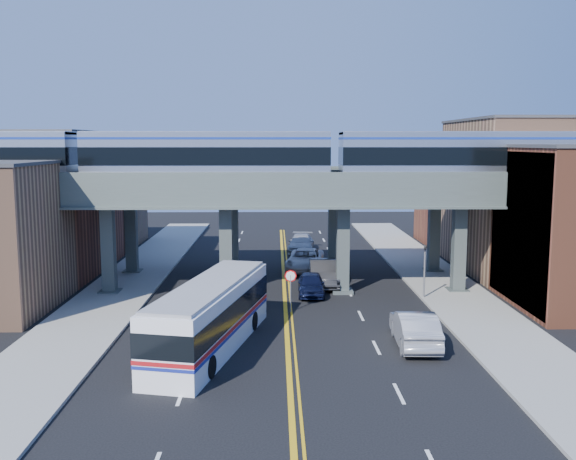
{
  "coord_description": "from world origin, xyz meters",
  "views": [
    {
      "loc": [
        -0.57,
        -35.26,
        10.32
      ],
      "look_at": [
        0.2,
        5.89,
        4.68
      ],
      "focal_mm": 40.0,
      "sensor_mm": 36.0,
      "label": 1
    }
  ],
  "objects_px": {
    "stop_sign": "(291,284)",
    "transit_bus": "(211,316)",
    "traffic_signal": "(425,265)",
    "transit_train": "(207,156)",
    "car_lane_a": "(311,284)",
    "car_lane_b": "(324,273)",
    "car_parked_curb": "(415,328)",
    "car_lane_c": "(305,260)",
    "car_lane_d": "(301,243)"
  },
  "relations": [
    {
      "from": "car_lane_c",
      "to": "car_parked_curb",
      "type": "height_order",
      "value": "car_parked_curb"
    },
    {
      "from": "transit_train",
      "to": "transit_bus",
      "type": "xyz_separation_m",
      "value": [
        1.3,
        -11.93,
        -7.74
      ]
    },
    {
      "from": "stop_sign",
      "to": "car_parked_curb",
      "type": "xyz_separation_m",
      "value": [
        6.2,
        -6.68,
        -0.85
      ]
    },
    {
      "from": "transit_train",
      "to": "stop_sign",
      "type": "height_order",
      "value": "transit_train"
    },
    {
      "from": "transit_train",
      "to": "car_lane_d",
      "type": "relative_size",
      "value": 9.0
    },
    {
      "from": "stop_sign",
      "to": "car_lane_c",
      "type": "relative_size",
      "value": 0.43
    },
    {
      "from": "car_lane_a",
      "to": "car_lane_d",
      "type": "height_order",
      "value": "car_lane_d"
    },
    {
      "from": "traffic_signal",
      "to": "transit_bus",
      "type": "xyz_separation_m",
      "value": [
        -13.06,
        -9.93,
        -0.64
      ]
    },
    {
      "from": "car_lane_a",
      "to": "car_lane_b",
      "type": "bearing_deg",
      "value": 70.72
    },
    {
      "from": "transit_train",
      "to": "car_parked_curb",
      "type": "height_order",
      "value": "transit_train"
    },
    {
      "from": "transit_train",
      "to": "car_parked_curb",
      "type": "relative_size",
      "value": 9.19
    },
    {
      "from": "car_lane_a",
      "to": "traffic_signal",
      "type": "bearing_deg",
      "value": -9.26
    },
    {
      "from": "traffic_signal",
      "to": "car_lane_a",
      "type": "height_order",
      "value": "traffic_signal"
    },
    {
      "from": "transit_bus",
      "to": "car_lane_d",
      "type": "bearing_deg",
      "value": 1.49
    },
    {
      "from": "transit_train",
      "to": "car_lane_b",
      "type": "xyz_separation_m",
      "value": [
        8.04,
        2.23,
        -8.47
      ]
    },
    {
      "from": "car_lane_c",
      "to": "car_lane_d",
      "type": "xyz_separation_m",
      "value": [
        -0.0,
        8.66,
        -0.03
      ]
    },
    {
      "from": "car_lane_b",
      "to": "car_lane_c",
      "type": "bearing_deg",
      "value": 101.36
    },
    {
      "from": "car_lane_a",
      "to": "car_parked_curb",
      "type": "bearing_deg",
      "value": -65.51
    },
    {
      "from": "stop_sign",
      "to": "traffic_signal",
      "type": "height_order",
      "value": "traffic_signal"
    },
    {
      "from": "traffic_signal",
      "to": "transit_bus",
      "type": "distance_m",
      "value": 16.42
    },
    {
      "from": "car_lane_b",
      "to": "car_parked_curb",
      "type": "relative_size",
      "value": 1.03
    },
    {
      "from": "car_lane_d",
      "to": "transit_train",
      "type": "bearing_deg",
      "value": -106.99
    },
    {
      "from": "traffic_signal",
      "to": "transit_bus",
      "type": "height_order",
      "value": "traffic_signal"
    },
    {
      "from": "car_lane_a",
      "to": "car_lane_b",
      "type": "relative_size",
      "value": 0.78
    },
    {
      "from": "car_lane_c",
      "to": "car_parked_curb",
      "type": "distance_m",
      "value": 20.27
    },
    {
      "from": "car_lane_c",
      "to": "car_parked_curb",
      "type": "bearing_deg",
      "value": -68.76
    },
    {
      "from": "car_lane_a",
      "to": "car_lane_b",
      "type": "xyz_separation_m",
      "value": [
        1.07,
        2.82,
        0.18
      ]
    },
    {
      "from": "car_lane_d",
      "to": "traffic_signal",
      "type": "bearing_deg",
      "value": -62.76
    },
    {
      "from": "stop_sign",
      "to": "transit_bus",
      "type": "bearing_deg",
      "value": -120.99
    },
    {
      "from": "stop_sign",
      "to": "car_parked_curb",
      "type": "relative_size",
      "value": 0.48
    },
    {
      "from": "car_lane_a",
      "to": "car_parked_curb",
      "type": "height_order",
      "value": "car_parked_curb"
    },
    {
      "from": "transit_bus",
      "to": "car_lane_a",
      "type": "relative_size",
      "value": 2.91
    },
    {
      "from": "transit_train",
      "to": "car_lane_d",
      "type": "xyz_separation_m",
      "value": [
        6.97,
        16.7,
        -8.58
      ]
    },
    {
      "from": "transit_train",
      "to": "car_lane_a",
      "type": "height_order",
      "value": "transit_train"
    },
    {
      "from": "car_lane_d",
      "to": "stop_sign",
      "type": "bearing_deg",
      "value": -88.3
    },
    {
      "from": "transit_bus",
      "to": "car_lane_b",
      "type": "bearing_deg",
      "value": -12.76
    },
    {
      "from": "transit_bus",
      "to": "car_lane_c",
      "type": "relative_size",
      "value": 2.11
    },
    {
      "from": "car_lane_b",
      "to": "car_lane_d",
      "type": "distance_m",
      "value": 14.51
    },
    {
      "from": "stop_sign",
      "to": "car_lane_b",
      "type": "height_order",
      "value": "stop_sign"
    },
    {
      "from": "traffic_signal",
      "to": "car_lane_c",
      "type": "relative_size",
      "value": 0.68
    },
    {
      "from": "transit_train",
      "to": "transit_bus",
      "type": "distance_m",
      "value": 14.28
    },
    {
      "from": "car_lane_c",
      "to": "car_parked_curb",
      "type": "relative_size",
      "value": 1.1
    },
    {
      "from": "stop_sign",
      "to": "car_lane_a",
      "type": "distance_m",
      "value": 4.76
    },
    {
      "from": "car_lane_a",
      "to": "car_lane_b",
      "type": "height_order",
      "value": "car_lane_b"
    },
    {
      "from": "transit_train",
      "to": "car_lane_a",
      "type": "relative_size",
      "value": 11.47
    },
    {
      "from": "traffic_signal",
      "to": "car_parked_curb",
      "type": "height_order",
      "value": "traffic_signal"
    },
    {
      "from": "transit_train",
      "to": "car_lane_d",
      "type": "bearing_deg",
      "value": 67.36
    },
    {
      "from": "car_lane_a",
      "to": "transit_train",
      "type": "bearing_deg",
      "value": 176.65
    },
    {
      "from": "car_lane_d",
      "to": "car_lane_c",
      "type": "bearing_deg",
      "value": -84.35
    },
    {
      "from": "traffic_signal",
      "to": "car_lane_a",
      "type": "distance_m",
      "value": 7.69
    }
  ]
}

